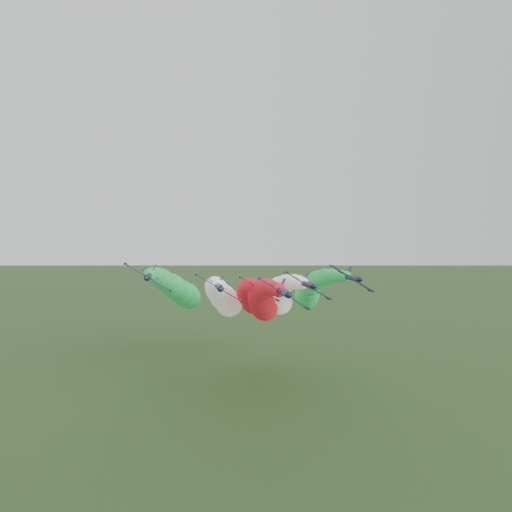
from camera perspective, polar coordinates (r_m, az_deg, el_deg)
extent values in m
plane|color=#2F4D22|center=(105.76, 0.55, -24.15)|extent=(3000.00, 3000.00, 0.00)
cylinder|color=#111933|center=(88.31, 3.08, -4.15)|extent=(1.65, 9.80, 1.65)
cone|color=#111933|center=(82.69, 3.90, -4.54)|extent=(1.50, 1.96, 1.50)
cone|color=black|center=(93.51, 2.42, -3.83)|extent=(1.50, 0.98, 1.50)
ellipsoid|color=black|center=(86.20, 3.53, -4.04)|extent=(1.10, 2.05, 1.02)
cube|color=#111933|center=(88.09, 3.06, -4.26)|extent=(8.98, 2.07, 5.58)
cylinder|color=#111933|center=(87.06, 0.18, -2.52)|extent=(0.66, 2.83, 0.66)
cylinder|color=#111933|center=(89.41, 5.87, -5.94)|extent=(0.66, 2.83, 0.66)
cube|color=#111933|center=(92.38, 2.96, -3.23)|extent=(1.44, 1.63, 2.22)
cube|color=#111933|center=(92.35, 2.61, -3.81)|extent=(3.59, 1.20, 2.26)
sphere|color=red|center=(92.02, 2.60, -3.92)|extent=(2.72, 2.72, 2.72)
sphere|color=red|center=(95.69, 2.18, -3.78)|extent=(2.78, 2.78, 2.78)
sphere|color=red|center=(99.38, 1.82, -3.71)|extent=(2.97, 2.97, 2.97)
sphere|color=red|center=(103.08, 1.51, -3.70)|extent=(3.84, 3.84, 3.84)
sphere|color=red|center=(106.81, 1.25, -3.72)|extent=(3.51, 3.51, 3.51)
sphere|color=red|center=(110.55, 1.04, -3.77)|extent=(4.79, 4.79, 4.79)
sphere|color=red|center=(114.31, 0.87, -3.85)|extent=(4.97, 4.97, 4.97)
sphere|color=red|center=(118.09, 0.73, -3.95)|extent=(4.90, 4.90, 4.90)
sphere|color=red|center=(121.87, 0.63, -4.06)|extent=(4.57, 4.57, 4.57)
sphere|color=red|center=(125.68, 0.55, -4.19)|extent=(5.23, 5.23, 5.23)
sphere|color=red|center=(129.49, 0.50, -4.33)|extent=(6.60, 6.60, 6.60)
sphere|color=red|center=(133.32, 0.48, -4.48)|extent=(6.06, 6.06, 6.06)
sphere|color=red|center=(137.16, 0.48, -4.64)|extent=(7.05, 7.05, 7.05)
sphere|color=red|center=(141.02, 0.50, -4.81)|extent=(6.74, 6.74, 6.74)
sphere|color=red|center=(144.89, 0.55, -4.98)|extent=(7.63, 7.63, 7.63)
sphere|color=red|center=(148.77, 0.60, -5.16)|extent=(7.90, 7.90, 7.90)
sphere|color=red|center=(152.67, 0.68, -5.34)|extent=(8.22, 8.22, 8.22)
sphere|color=red|center=(156.59, 0.77, -5.52)|extent=(7.96, 7.96, 7.96)
sphere|color=red|center=(160.51, 0.88, -5.71)|extent=(8.83, 8.83, 8.83)
sphere|color=red|center=(164.46, 0.99, -5.90)|extent=(8.83, 8.83, 8.83)
cylinder|color=#111933|center=(100.05, -4.29, -3.53)|extent=(1.65, 9.80, 1.65)
cone|color=#111933|center=(94.32, -4.02, -3.84)|extent=(1.50, 1.96, 1.50)
cone|color=black|center=(105.36, -4.51, -3.28)|extent=(1.50, 0.98, 1.50)
ellipsoid|color=black|center=(97.88, -4.06, -3.43)|extent=(1.10, 2.05, 1.02)
cube|color=#111933|center=(99.84, -4.33, -3.62)|extent=(8.98, 2.07, 5.58)
cylinder|color=#111933|center=(99.40, -6.89, -2.07)|extent=(0.66, 2.83, 0.66)
cylinder|color=#111933|center=(100.56, -1.78, -5.15)|extent=(0.66, 2.83, 0.66)
cube|color=#111933|center=(104.13, -4.10, -2.74)|extent=(1.44, 1.63, 2.22)
cube|color=#111933|center=(104.16, -4.41, -3.26)|extent=(3.59, 1.20, 2.26)
sphere|color=white|center=(103.84, -4.45, -3.35)|extent=(2.55, 2.55, 2.55)
sphere|color=white|center=(107.56, -4.58, -3.24)|extent=(2.70, 2.70, 2.70)
sphere|color=white|center=(111.30, -4.68, -3.20)|extent=(3.32, 3.32, 3.32)
sphere|color=white|center=(115.04, -4.74, -3.20)|extent=(3.47, 3.47, 3.47)
sphere|color=white|center=(118.80, -4.77, -3.23)|extent=(3.39, 3.39, 3.39)
sphere|color=white|center=(122.56, -4.78, -3.30)|extent=(4.16, 4.16, 4.16)
sphere|color=white|center=(126.34, -4.77, -3.38)|extent=(4.59, 4.59, 4.59)
sphere|color=white|center=(130.12, -4.73, -3.48)|extent=(5.25, 5.25, 5.25)
sphere|color=white|center=(133.91, -4.67, -3.60)|extent=(4.88, 4.88, 4.88)
sphere|color=white|center=(137.70, -4.59, -3.73)|extent=(5.93, 5.93, 5.93)
sphere|color=white|center=(141.51, -4.50, -3.87)|extent=(6.44, 6.44, 6.44)
sphere|color=white|center=(145.33, -4.39, -4.02)|extent=(6.68, 6.68, 6.68)
sphere|color=white|center=(149.15, -4.26, -4.18)|extent=(5.94, 5.94, 5.94)
sphere|color=white|center=(152.99, -4.12, -4.34)|extent=(7.15, 7.15, 7.15)
sphere|color=white|center=(156.84, -3.97, -4.52)|extent=(7.02, 7.02, 7.02)
sphere|color=white|center=(160.69, -3.81, -4.69)|extent=(8.22, 8.22, 8.22)
sphere|color=white|center=(164.56, -3.64, -4.87)|extent=(6.84, 6.84, 6.84)
sphere|color=white|center=(168.44, -3.45, -5.06)|extent=(8.46, 8.46, 8.46)
sphere|color=white|center=(172.33, -3.26, -5.24)|extent=(8.19, 8.19, 8.19)
sphere|color=white|center=(176.24, -3.06, -5.43)|extent=(9.44, 9.44, 9.44)
cylinder|color=#111933|center=(101.56, 5.87, -3.25)|extent=(1.65, 9.80, 1.65)
cone|color=#111933|center=(96.00, 6.74, -3.53)|extent=(1.50, 1.96, 1.50)
cone|color=black|center=(106.72, 5.15, -3.02)|extent=(1.50, 0.98, 1.50)
ellipsoid|color=black|center=(99.49, 6.32, -3.14)|extent=(1.10, 2.05, 1.02)
cube|color=#111933|center=(101.34, 5.86, -3.34)|extent=(8.98, 2.07, 5.58)
cylinder|color=#111933|center=(100.12, 3.39, -1.83)|extent=(0.66, 2.83, 0.66)
cylinder|color=#111933|center=(102.81, 8.27, -4.81)|extent=(0.66, 2.83, 0.66)
cube|color=#111933|center=(105.64, 5.66, -2.49)|extent=(1.44, 1.63, 2.22)
cube|color=#111933|center=(105.57, 5.35, -2.99)|extent=(3.59, 1.20, 2.26)
sphere|color=white|center=(105.24, 5.35, -3.08)|extent=(2.47, 2.47, 2.47)
sphere|color=white|center=(108.87, 4.89, -2.99)|extent=(3.06, 3.06, 3.06)
sphere|color=white|center=(112.53, 4.48, -2.96)|extent=(3.32, 3.32, 3.32)
sphere|color=white|center=(116.21, 4.13, -2.97)|extent=(3.59, 3.59, 3.59)
sphere|color=white|center=(119.91, 3.82, -3.01)|extent=(4.00, 4.00, 4.00)
sphere|color=white|center=(123.63, 3.55, -3.08)|extent=(3.91, 3.91, 3.91)
sphere|color=white|center=(127.37, 3.32, -3.17)|extent=(4.53, 4.53, 4.53)
sphere|color=white|center=(131.12, 3.13, -3.28)|extent=(4.73, 4.73, 4.73)
sphere|color=white|center=(134.90, 2.97, -3.40)|extent=(4.99, 4.99, 4.99)
sphere|color=white|center=(138.68, 2.83, -3.54)|extent=(4.82, 4.82, 4.82)
sphere|color=white|center=(142.49, 2.73, -3.68)|extent=(6.60, 6.60, 6.60)
sphere|color=white|center=(146.31, 2.65, -3.83)|extent=(6.53, 6.53, 6.53)
sphere|color=white|center=(150.14, 2.60, -4.00)|extent=(5.72, 5.72, 5.72)
sphere|color=white|center=(153.99, 2.57, -4.17)|extent=(6.37, 6.37, 6.37)
sphere|color=white|center=(157.86, 2.55, -4.34)|extent=(6.51, 6.51, 6.51)
sphere|color=white|center=(161.74, 2.56, -4.52)|extent=(7.29, 7.29, 7.29)
sphere|color=white|center=(165.64, 2.58, -4.70)|extent=(7.59, 7.59, 7.59)
sphere|color=white|center=(169.55, 2.62, -4.89)|extent=(7.67, 7.67, 7.67)
sphere|color=white|center=(173.48, 2.68, -5.07)|extent=(8.14, 8.14, 8.14)
sphere|color=white|center=(177.43, 2.75, -5.26)|extent=(8.91, 8.91, 8.91)
cylinder|color=#111933|center=(102.76, -12.18, -2.28)|extent=(1.65, 9.80, 1.65)
cone|color=#111933|center=(97.02, -12.38, -2.51)|extent=(1.50, 1.96, 1.50)
cone|color=black|center=(108.08, -12.00, -2.09)|extent=(1.50, 0.98, 1.50)
ellipsoid|color=black|center=(100.56, -12.12, -2.15)|extent=(1.10, 2.05, 1.02)
cube|color=#111933|center=(102.56, -12.23, -2.37)|extent=(8.98, 2.07, 5.58)
cylinder|color=#111933|center=(102.79, -14.72, -0.85)|extent=(0.66, 2.83, 0.66)
cylinder|color=#111933|center=(102.60, -9.73, -3.88)|extent=(0.66, 2.83, 0.66)
cube|color=#111933|center=(106.79, -11.69, -1.56)|extent=(1.44, 1.63, 2.22)
cube|color=#111933|center=(106.87, -11.99, -2.06)|extent=(3.59, 1.20, 2.26)
sphere|color=green|center=(106.56, -12.05, -2.14)|extent=(2.80, 2.80, 2.80)
sphere|color=green|center=(110.29, -11.92, -2.08)|extent=(2.68, 2.68, 2.68)
sphere|color=green|center=(114.02, -11.77, -2.08)|extent=(3.29, 3.29, 3.29)
sphere|color=green|center=(117.75, -11.61, -2.11)|extent=(3.13, 3.13, 3.13)
sphere|color=green|center=(121.48, -11.43, -2.18)|extent=(4.05, 4.05, 4.05)
sphere|color=green|center=(125.22, -11.24, -2.27)|extent=(3.98, 3.98, 3.98)
sphere|color=green|center=(128.96, -11.04, -2.39)|extent=(4.95, 4.95, 4.95)
sphere|color=green|center=(132.71, -10.82, -2.52)|extent=(5.35, 5.35, 5.35)
sphere|color=green|center=(136.46, -10.60, -2.66)|extent=(5.45, 5.45, 5.45)
sphere|color=green|center=(140.21, -10.36, -2.81)|extent=(5.36, 5.36, 5.36)
sphere|color=green|center=(143.97, -10.12, -2.98)|extent=(5.67, 5.67, 5.67)
sphere|color=green|center=(147.74, -9.87, -3.15)|extent=(5.99, 5.99, 5.99)
sphere|color=green|center=(151.51, -9.61, -3.33)|extent=(7.03, 7.03, 7.03)
sphere|color=green|center=(155.29, -9.34, -3.51)|extent=(7.33, 7.33, 7.33)
sphere|color=green|center=(159.08, -9.07, -3.70)|extent=(7.06, 7.06, 7.06)
sphere|color=green|center=(162.87, -8.79, -3.90)|extent=(6.85, 6.85, 6.85)
sphere|color=green|center=(166.68, -8.51, -4.09)|extent=(7.90, 7.90, 7.90)
sphere|color=green|center=(170.49, -8.22, -4.29)|extent=(7.68, 7.68, 7.68)
sphere|color=green|center=(174.32, -7.92, -4.50)|extent=(8.69, 8.69, 8.69)
sphere|color=green|center=(178.16, -7.63, -4.70)|extent=(8.10, 8.10, 8.10)
cylinder|color=#111933|center=(110.38, 10.88, -2.45)|extent=(1.65, 9.80, 1.65)
cone|color=#111933|center=(104.97, 11.93, -2.66)|extent=(1.50, 1.96, 1.50)
cone|color=black|center=(115.41, 9.99, -2.27)|extent=(1.50, 0.98, 1.50)
ellipsoid|color=black|center=(108.39, 11.38, -2.33)|extent=(1.10, 2.05, 1.02)
cube|color=#111933|center=(110.16, 10.87, -2.53)|extent=(8.98, 2.07, 5.58)
cylinder|color=#111933|center=(108.59, 8.66, -1.14)|extent=(0.66, 2.83, 0.66)
cylinder|color=#111933|center=(111.95, 13.02, -3.88)|extent=(0.66, 2.83, 0.66)
cube|color=#111933|center=(114.43, 10.49, -1.77)|extent=(1.44, 1.63, 2.22)
cube|color=#111933|center=(114.30, 10.22, -2.24)|extent=(3.59, 1.20, 2.26)
sphere|color=green|center=(113.97, 10.23, -2.32)|extent=(2.57, 2.57, 2.57)
sphere|color=green|center=(117.52, 9.66, -2.26)|extent=(2.93, 2.93, 2.93)
sphere|color=green|center=(121.10, 9.14, -2.25)|extent=(3.15, 3.15, 3.15)
sphere|color=green|center=(124.71, 8.67, -2.29)|extent=(3.67, 3.67, 3.67)
sphere|color=green|center=(128.35, 8.25, -2.35)|extent=(4.00, 4.00, 4.00)
sphere|color=green|center=(132.01, 7.88, -2.43)|extent=(4.65, 4.65, 4.65)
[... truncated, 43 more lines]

